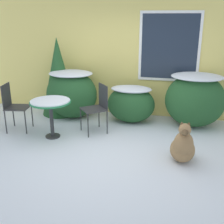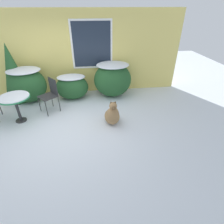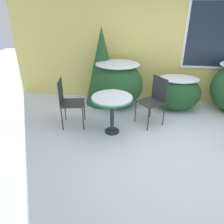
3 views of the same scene
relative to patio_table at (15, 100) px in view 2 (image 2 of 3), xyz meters
The scene contains 9 objects.
ground_plane 1.40m from the patio_table, 18.38° to the right, with size 16.00×16.00×0.00m, color silver.
house_wall 2.31m from the patio_table, 55.47° to the left, with size 8.00×0.10×2.72m.
shrub_left 1.20m from the patio_table, 91.65° to the left, with size 1.20×1.00×1.12m.
shrub_middle 1.84m from the patio_table, 41.19° to the left, with size 1.07×0.73×0.83m.
shrub_right 3.04m from the patio_table, 25.07° to the left, with size 1.27×1.07×1.16m.
evergreen_bush 1.49m from the patio_table, 107.04° to the left, with size 0.86×0.86×1.85m.
patio_table is the anchor object (origin of this frame).
patio_chair_near_table 0.94m from the patio_table, 31.14° to the left, with size 0.64×0.64×1.00m.
dog 2.60m from the patio_table, ahead, with size 0.42×0.76×0.75m.
Camera 2 is at (0.86, -3.94, 2.80)m, focal length 28.00 mm.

